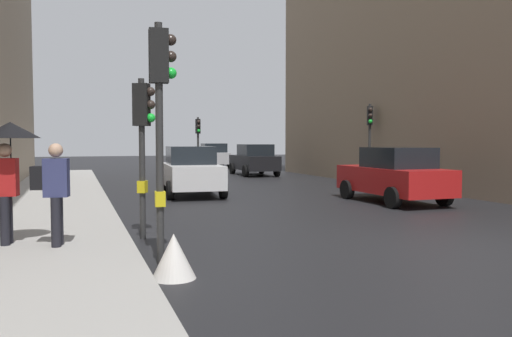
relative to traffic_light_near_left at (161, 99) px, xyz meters
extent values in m
plane|color=black|center=(5.54, -0.43, -2.63)|extent=(120.00, 120.00, 0.00)
cube|color=#A8A5A0|center=(-1.94, 5.57, -2.55)|extent=(3.24, 40.00, 0.16)
cylinder|color=#2D2D2D|center=(-0.02, 0.00, -0.72)|extent=(0.12, 0.12, 3.82)
cube|color=black|center=(-0.02, 0.00, 0.67)|extent=(0.32, 0.26, 0.84)
cube|color=yellow|center=(-0.02, 0.00, -1.58)|extent=(0.18, 0.21, 0.24)
sphere|color=#2D231E|center=(0.17, -0.01, 0.93)|extent=(0.18, 0.18, 0.18)
sphere|color=#2D231E|center=(0.17, -0.01, 0.67)|extent=(0.18, 0.18, 0.18)
sphere|color=green|center=(0.17, -0.01, 0.41)|extent=(0.18, 0.18, 0.18)
cylinder|color=#2D2D2D|center=(11.10, 11.98, -0.84)|extent=(0.12, 0.12, 3.59)
cube|color=black|center=(11.10, 11.98, 0.44)|extent=(0.34, 0.37, 0.84)
cube|color=yellow|center=(11.10, 11.98, -1.58)|extent=(0.25, 0.23, 0.24)
sphere|color=#2D231E|center=(11.02, 11.80, 0.70)|extent=(0.18, 0.18, 0.18)
sphere|color=#2D231E|center=(11.02, 11.80, 0.44)|extent=(0.18, 0.18, 0.18)
sphere|color=green|center=(11.02, 11.80, 0.18)|extent=(0.18, 0.18, 0.18)
cylinder|color=#2D2D2D|center=(5.46, 21.38, -0.98)|extent=(0.12, 0.12, 3.31)
cube|color=black|center=(5.46, 21.38, 0.16)|extent=(0.24, 0.30, 0.84)
cube|color=yellow|center=(5.46, 21.38, -1.58)|extent=(0.20, 0.16, 0.24)
sphere|color=#2D231E|center=(5.46, 21.19, 0.42)|extent=(0.18, 0.18, 0.18)
sphere|color=#2D231E|center=(5.46, 21.19, 0.16)|extent=(0.18, 0.18, 0.18)
sphere|color=green|center=(5.46, 21.19, -0.10)|extent=(0.18, 0.18, 0.18)
cylinder|color=#2D2D2D|center=(-0.02, 2.30, -1.03)|extent=(0.12, 0.12, 3.21)
cube|color=black|center=(-0.02, 2.30, 0.05)|extent=(0.38, 0.35, 0.84)
cube|color=yellow|center=(-0.02, 2.30, -1.58)|extent=(0.23, 0.25, 0.24)
sphere|color=#2D231E|center=(0.15, 2.21, 0.31)|extent=(0.18, 0.18, 0.18)
sphere|color=#2D231E|center=(0.15, 2.21, 0.05)|extent=(0.18, 0.18, 0.18)
sphere|color=green|center=(0.15, 2.21, -0.21)|extent=(0.18, 0.18, 0.18)
cube|color=silver|center=(2.68, 10.25, -1.91)|extent=(2.10, 4.32, 0.80)
cube|color=black|center=(2.69, 10.50, -1.19)|extent=(1.74, 2.11, 0.64)
cylinder|color=black|center=(3.48, 8.84, -2.31)|extent=(0.27, 0.65, 0.64)
cylinder|color=black|center=(1.68, 8.97, -2.31)|extent=(0.27, 0.65, 0.64)
cylinder|color=black|center=(3.67, 11.53, -2.31)|extent=(0.27, 0.65, 0.64)
cylinder|color=black|center=(1.88, 11.66, -2.31)|extent=(0.27, 0.65, 0.64)
cube|color=#BCBCC1|center=(8.20, 28.54, -1.91)|extent=(2.10, 4.32, 0.80)
cube|color=black|center=(8.19, 28.29, -1.19)|extent=(1.74, 2.11, 0.64)
cylinder|color=black|center=(7.41, 29.95, -2.31)|extent=(0.27, 0.65, 0.64)
cylinder|color=black|center=(9.20, 29.82, -2.31)|extent=(0.27, 0.65, 0.64)
cylinder|color=black|center=(7.21, 27.26, -2.31)|extent=(0.27, 0.65, 0.64)
cylinder|color=black|center=(9.00, 27.12, -2.31)|extent=(0.27, 0.65, 0.64)
cube|color=red|center=(8.30, 5.96, -1.91)|extent=(1.80, 4.20, 0.80)
cube|color=black|center=(8.30, 5.71, -1.19)|extent=(1.60, 2.00, 0.64)
cylinder|color=black|center=(7.40, 7.31, -2.31)|extent=(0.22, 0.64, 0.64)
cylinder|color=black|center=(9.20, 7.31, -2.31)|extent=(0.22, 0.64, 0.64)
cylinder|color=black|center=(7.40, 4.61, -2.31)|extent=(0.22, 0.64, 0.64)
cylinder|color=black|center=(9.20, 4.61, -2.31)|extent=(0.22, 0.64, 0.64)
cube|color=black|center=(8.33, 19.79, -1.91)|extent=(1.90, 4.24, 0.80)
cube|color=black|center=(8.33, 19.54, -1.19)|extent=(1.65, 2.04, 0.64)
cylinder|color=black|center=(7.47, 21.17, -2.31)|extent=(0.24, 0.65, 0.64)
cylinder|color=black|center=(9.27, 21.12, -2.31)|extent=(0.24, 0.65, 0.64)
cylinder|color=black|center=(7.40, 18.47, -2.31)|extent=(0.24, 0.65, 0.64)
cylinder|color=black|center=(9.20, 18.42, -2.31)|extent=(0.24, 0.65, 0.64)
cylinder|color=black|center=(-2.43, 1.78, -2.05)|extent=(0.16, 0.16, 0.85)
cylinder|color=black|center=(-2.46, 1.58, -2.05)|extent=(0.16, 0.16, 0.85)
cube|color=red|center=(-2.45, 1.68, -1.29)|extent=(0.44, 0.32, 0.66)
sphere|color=tan|center=(-2.45, 1.68, -0.82)|extent=(0.24, 0.24, 0.24)
cylinder|color=black|center=(-2.35, 1.67, -1.04)|extent=(0.02, 0.02, 0.90)
cone|color=black|center=(-2.35, 1.67, -0.47)|extent=(1.00, 1.00, 0.28)
cylinder|color=black|center=(-1.58, 1.34, -2.05)|extent=(0.16, 0.16, 0.85)
cylinder|color=black|center=(-1.62, 1.15, -2.05)|extent=(0.16, 0.16, 0.85)
cube|color=navy|center=(-1.60, 1.24, -1.29)|extent=(0.44, 0.33, 0.66)
sphere|color=tan|center=(-1.60, 1.24, -0.82)|extent=(0.24, 0.24, 0.24)
cube|color=black|center=(-1.90, 1.30, -1.29)|extent=(0.25, 0.31, 0.40)
cone|color=silver|center=(0.02, -0.95, -2.31)|extent=(0.64, 0.64, 0.65)
camera|label=1|loc=(-1.30, -8.33, -0.66)|focal=36.72mm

